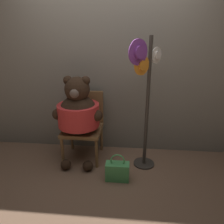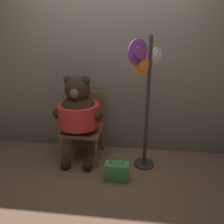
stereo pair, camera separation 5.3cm
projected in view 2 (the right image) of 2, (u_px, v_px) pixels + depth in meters
The scene contains 6 objects.
ground_plane at pixel (106, 165), 2.98m from camera, with size 14.00×14.00×0.00m, color brown.
wall_back at pixel (111, 59), 3.03m from camera, with size 8.00×0.10×2.72m.
chair at pixel (84, 123), 3.09m from camera, with size 0.52×0.52×0.93m.
teddy_bear at pixel (79, 112), 2.85m from camera, with size 0.66×0.58×1.20m.
hat_display_rack at pixel (145, 95), 2.62m from camera, with size 0.39×0.41×1.68m.
handbag_on_ground at pixel (117, 171), 2.65m from camera, with size 0.29×0.14×0.35m.
Camera 2 is at (0.37, -2.52, 1.71)m, focal length 35.00 mm.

